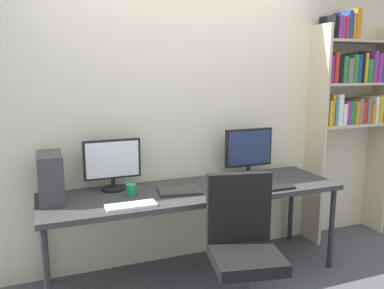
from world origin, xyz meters
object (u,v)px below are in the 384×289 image
at_px(monitor_right, 249,151).
at_px(computer_mouse, 237,188).
at_px(bookshelf, 350,95).
at_px(pc_tower, 50,178).
at_px(keyboard_right, 271,188).
at_px(desk, 194,195).
at_px(monitor_left, 112,163).
at_px(coffee_mug, 131,190).
at_px(keyboard_left, 131,206).
at_px(office_chair, 243,264).
at_px(laptop_closed, 180,191).

height_order(monitor_right, computer_mouse, monitor_right).
bearing_deg(bookshelf, pc_tower, -177.32).
bearing_deg(keyboard_right, computer_mouse, 159.46).
bearing_deg(desk, monitor_right, 19.48).
relative_size(monitor_left, coffee_mug, 4.17).
distance_m(monitor_right, keyboard_left, 1.26).
xyz_separation_m(bookshelf, monitor_left, (-2.30, -0.02, -0.47)).
bearing_deg(computer_mouse, office_chair, -112.49).
xyz_separation_m(monitor_right, keyboard_right, (-0.04, -0.44, -0.21)).
relative_size(pc_tower, computer_mouse, 3.65).
bearing_deg(bookshelf, desk, -172.33).
height_order(computer_mouse, coffee_mug, coffee_mug).
height_order(pc_tower, laptop_closed, pc_tower).
bearing_deg(monitor_left, monitor_right, 0.00).
distance_m(monitor_left, keyboard_left, 0.49).
distance_m(pc_tower, keyboard_right, 1.66).
bearing_deg(computer_mouse, keyboard_left, -173.73).
relative_size(office_chair, monitor_left, 2.24).
bearing_deg(coffee_mug, office_chair, -48.62).
bearing_deg(bookshelf, laptop_closed, -171.68).
xyz_separation_m(monitor_left, keyboard_left, (0.04, -0.44, -0.21)).
bearing_deg(pc_tower, coffee_mug, -8.46).
relative_size(desk, keyboard_left, 6.80).
bearing_deg(monitor_left, laptop_closed, -28.59).
bearing_deg(pc_tower, bookshelf, 2.68).
height_order(office_chair, keyboard_left, office_chair).
bearing_deg(keyboard_left, laptop_closed, 24.24).
height_order(monitor_right, keyboard_right, monitor_right).
relative_size(bookshelf, computer_mouse, 23.02).
relative_size(monitor_left, laptop_closed, 1.38).
height_order(monitor_left, pc_tower, monitor_left).
relative_size(monitor_left, keyboard_right, 1.17).
distance_m(office_chair, computer_mouse, 0.66).
bearing_deg(monitor_left, office_chair, -51.43).
xyz_separation_m(keyboard_left, coffee_mug, (0.06, 0.25, 0.04)).
xyz_separation_m(keyboard_left, laptop_closed, (0.42, 0.19, 0.00)).
distance_m(office_chair, coffee_mug, 0.97).
bearing_deg(pc_tower, monitor_left, 13.66).
relative_size(monitor_right, keyboard_right, 1.19).
xyz_separation_m(office_chair, computer_mouse, (0.22, 0.52, 0.35)).
height_order(desk, keyboard_right, keyboard_right).
xyz_separation_m(pc_tower, laptop_closed, (0.92, -0.14, -0.16)).
bearing_deg(pc_tower, keyboard_right, -11.50).
bearing_deg(keyboard_right, desk, 157.67).
distance_m(laptop_closed, coffee_mug, 0.37).
xyz_separation_m(desk, monitor_right, (0.60, 0.21, 0.27)).
bearing_deg(monitor_right, office_chair, -120.44).
bearing_deg(keyboard_left, pc_tower, 146.67).
bearing_deg(keyboard_right, monitor_left, 159.13).
relative_size(computer_mouse, laptop_closed, 0.30).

